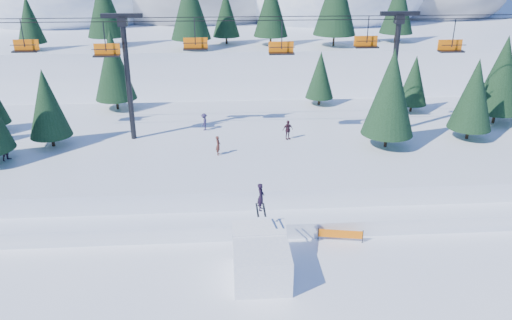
{
  "coord_description": "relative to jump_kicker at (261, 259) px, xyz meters",
  "views": [
    {
      "loc": [
        -1.37,
        -22.51,
        17.1
      ],
      "look_at": [
        0.59,
        6.0,
        5.2
      ],
      "focal_mm": 35.0,
      "sensor_mm": 36.0,
      "label": 1
    }
  ],
  "objects": [
    {
      "name": "mid_shelf",
      "position": [
        -0.54,
        16.82,
        0.08
      ],
      "size": [
        70.0,
        22.0,
        2.5
      ],
      "primitive_type": "cube",
      "color": "white",
      "rests_on": "ground"
    },
    {
      "name": "chairlift",
      "position": [
        0.92,
        16.87,
        8.15
      ],
      "size": [
        46.0,
        3.21,
        10.28
      ],
      "color": "black",
      "rests_on": "mid_shelf"
    },
    {
      "name": "berm",
      "position": [
        -0.54,
        6.82,
        -0.62
      ],
      "size": [
        70.0,
        6.0,
        1.1
      ],
      "primitive_type": "cube",
      "color": "white",
      "rests_on": "ground"
    },
    {
      "name": "jump_kicker",
      "position": [
        0.0,
        0.0,
        0.0
      ],
      "size": [
        3.12,
        4.35,
        5.16
      ],
      "color": "white",
      "rests_on": "ground"
    },
    {
      "name": "distant_skiers",
      "position": [
        -3.43,
        16.01,
        2.17
      ],
      "size": [
        33.42,
        8.44,
        1.86
      ],
      "color": "#1F3929",
      "rests_on": "mid_shelf"
    },
    {
      "name": "ground",
      "position": [
        -0.54,
        -1.18,
        -1.17
      ],
      "size": [
        160.0,
        160.0,
        0.0
      ],
      "primitive_type": "plane",
      "color": "white",
      "rests_on": "ground"
    },
    {
      "name": "banner_far",
      "position": [
        9.06,
        5.07,
        -0.63
      ],
      "size": [
        2.8,
        0.65,
        0.9
      ],
      "color": "black",
      "rests_on": "ground"
    },
    {
      "name": "banner_near",
      "position": [
        5.35,
        3.36,
        -0.63
      ],
      "size": [
        2.81,
        0.57,
        0.9
      ],
      "color": "black",
      "rests_on": "ground"
    },
    {
      "name": "conifer_stand",
      "position": [
        3.64,
        17.94,
        5.79
      ],
      "size": [
        62.83,
        17.68,
        9.95
      ],
      "color": "black",
      "rests_on": "mid_shelf"
    }
  ]
}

